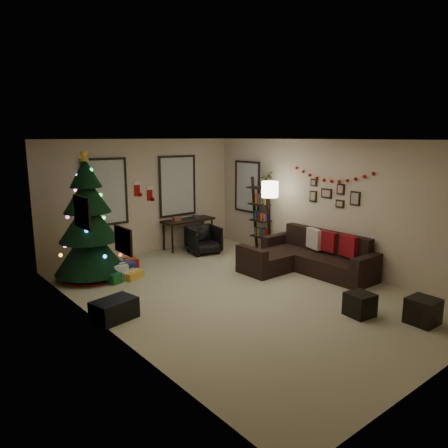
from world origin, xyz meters
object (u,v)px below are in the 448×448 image
Objects in this scene: christmas_tree at (89,225)px; bookshelf at (261,215)px; sofa at (306,259)px; desk_chair at (203,240)px; desk at (188,223)px.

bookshelf is at bearing -8.58° from christmas_tree.
desk_chair is at bearing 107.59° from sofa.
christmas_tree is 1.42× the size of bookshelf.
desk is (2.84, 0.73, -0.42)m from christmas_tree.
christmas_tree reaches higher than sofa.
desk is (-0.78, 3.14, 0.38)m from sofa.
sofa is at bearing -62.17° from desk_chair.
sofa is at bearing -33.75° from christmas_tree.
desk is 0.72m from desk_chair.
christmas_tree is 1.03× the size of sofa.
christmas_tree is 3.87× the size of desk_chair.
desk_chair is at bearing 150.63° from bookshelf.
sofa is 1.39× the size of bookshelf.
christmas_tree is 2.96m from desk.
christmas_tree is at bearing 146.25° from sofa.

